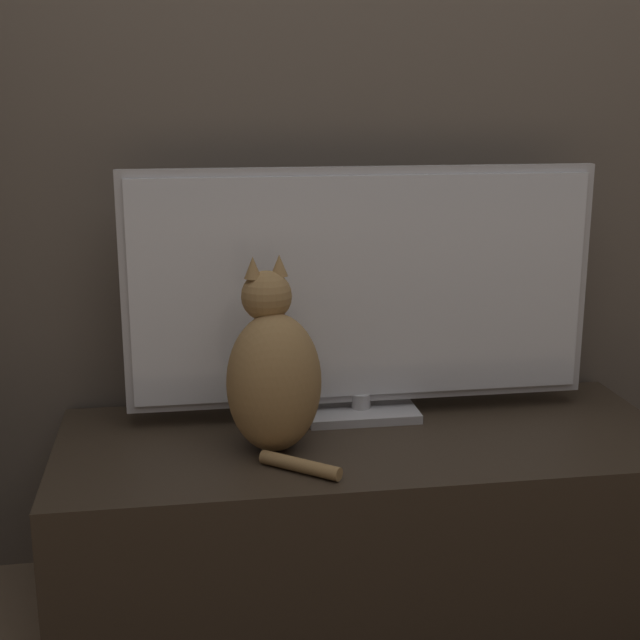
{
  "coord_description": "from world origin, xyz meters",
  "views": [
    {
      "loc": [
        -0.39,
        -0.88,
        1.13
      ],
      "look_at": [
        -0.1,
        0.94,
        0.66
      ],
      "focal_mm": 50.0,
      "sensor_mm": 36.0,
      "label": 1
    }
  ],
  "objects": [
    {
      "name": "tv",
      "position": [
        0.01,
        1.03,
        0.7
      ],
      "size": [
        1.06,
        0.15,
        0.57
      ],
      "color": "#B7B7BC",
      "rests_on": "tv_stand"
    },
    {
      "name": "cat",
      "position": [
        -0.21,
        0.87,
        0.57
      ],
      "size": [
        0.24,
        0.31,
        0.41
      ],
      "rotation": [
        0.0,
        0.0,
        0.29
      ],
      "color": "#997547",
      "rests_on": "tv_stand"
    },
    {
      "name": "tv_stand",
      "position": [
        0.0,
        0.9,
        0.2
      ],
      "size": [
        1.34,
        0.55,
        0.41
      ],
      "color": "#33281E",
      "rests_on": "ground_plane"
    },
    {
      "name": "wall_back",
      "position": [
        0.0,
        1.22,
        1.3
      ],
      "size": [
        4.8,
        0.05,
        2.6
      ],
      "color": "#60564C",
      "rests_on": "ground_plane"
    }
  ]
}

